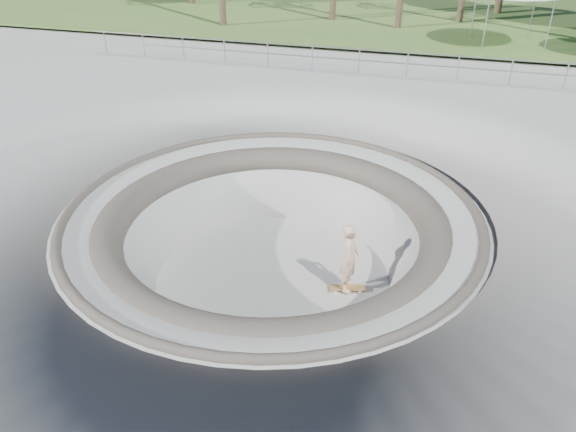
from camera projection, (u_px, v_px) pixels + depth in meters
The scene contains 6 objects.
ground at pixel (272, 212), 13.73m from camera, with size 180.00×180.00×0.00m, color gray.
skate_bowl at pixel (273, 273), 14.64m from camera, with size 14.00×14.00×4.10m.
distant_hills at pixel (456, 32), 63.84m from camera, with size 103.20×45.00×28.60m.
safety_railing at pixel (359, 61), 23.35m from camera, with size 25.00×0.06×1.03m.
skateboard at pixel (348, 288), 14.08m from camera, with size 0.94×0.48×0.09m.
skater at pixel (350, 257), 13.62m from camera, with size 0.66×0.44×1.82m, color tan.
Camera 1 is at (3.70, -11.34, 6.80)m, focal length 35.00 mm.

